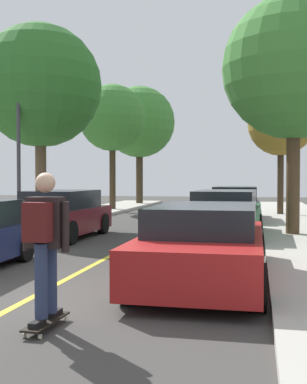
{
  "coord_description": "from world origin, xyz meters",
  "views": [
    {
      "loc": [
        3.24,
        -6.38,
        1.76
      ],
      "look_at": [
        0.4,
        7.01,
        1.37
      ],
      "focal_mm": 46.05,
      "sensor_mm": 36.0,
      "label": 1
    }
  ],
  "objects_px": {
    "street_tree_right_nearest": "(294,68)",
    "streetlamp": "(18,138)",
    "parked_car_right_far": "(235,205)",
    "skateboard": "(46,322)",
    "street_tree_right_near": "(281,123)",
    "parked_car_left_near": "(62,215)",
    "parked_car_right_nearest": "(205,244)",
    "street_tree_left_nearest": "(40,86)",
    "parked_car_right_near": "(226,215)",
    "skateboarder": "(44,237)",
    "street_tree_left_far": "(139,122)",
    "street_tree_left_near": "(112,118)"
  },
  "relations": [
    {
      "from": "street_tree_right_near",
      "to": "parked_car_left_near",
      "type": "bearing_deg",
      "value": -125.35
    },
    {
      "from": "street_tree_right_nearest",
      "to": "skateboarder",
      "type": "distance_m",
      "value": 10.87
    },
    {
      "from": "street_tree_right_nearest",
      "to": "streetlamp",
      "type": "relative_size",
      "value": 1.39
    },
    {
      "from": "skateboard",
      "to": "streetlamp",
      "type": "bearing_deg",
      "value": 118.94
    },
    {
      "from": "parked_car_left_near",
      "to": "street_tree_left_far",
      "type": "relative_size",
      "value": 0.54
    },
    {
      "from": "street_tree_left_nearest",
      "to": "street_tree_right_near",
      "type": "relative_size",
      "value": 1.25
    },
    {
      "from": "streetlamp",
      "to": "skateboarder",
      "type": "relative_size",
      "value": 2.89
    },
    {
      "from": "parked_car_right_near",
      "to": "street_tree_left_near",
      "type": "relative_size",
      "value": 0.69
    },
    {
      "from": "parked_car_right_far",
      "to": "skateboarder",
      "type": "relative_size",
      "value": 2.73
    },
    {
      "from": "street_tree_left_far",
      "to": "skateboarder",
      "type": "relative_size",
      "value": 4.39
    },
    {
      "from": "street_tree_left_nearest",
      "to": "street_tree_right_near",
      "type": "bearing_deg",
      "value": 38.3
    },
    {
      "from": "parked_car_right_far",
      "to": "street_tree_right_nearest",
      "type": "xyz_separation_m",
      "value": [
        1.87,
        -4.74,
        4.23
      ]
    },
    {
      "from": "street_tree_right_nearest",
      "to": "street_tree_right_near",
      "type": "bearing_deg",
      "value": 90.0
    },
    {
      "from": "parked_car_right_far",
      "to": "skateboard",
      "type": "height_order",
      "value": "parked_car_right_far"
    },
    {
      "from": "parked_car_right_far",
      "to": "street_tree_right_nearest",
      "type": "distance_m",
      "value": 6.62
    },
    {
      "from": "parked_car_right_nearest",
      "to": "street_tree_right_near",
      "type": "distance_m",
      "value": 15.15
    },
    {
      "from": "parked_car_right_nearest",
      "to": "street_tree_left_nearest",
      "type": "height_order",
      "value": "street_tree_left_nearest"
    },
    {
      "from": "parked_car_right_nearest",
      "to": "parked_car_left_near",
      "type": "bearing_deg",
      "value": 131.92
    },
    {
      "from": "parked_car_right_near",
      "to": "skateboarder",
      "type": "height_order",
      "value": "skateboarder"
    },
    {
      "from": "parked_car_right_near",
      "to": "street_tree_left_nearest",
      "type": "bearing_deg",
      "value": 163.13
    },
    {
      "from": "parked_car_right_far",
      "to": "streetlamp",
      "type": "xyz_separation_m",
      "value": [
        -6.49,
        -5.3,
        2.3
      ]
    },
    {
      "from": "parked_car_right_far",
      "to": "street_tree_left_nearest",
      "type": "bearing_deg",
      "value": -152.61
    },
    {
      "from": "parked_car_left_near",
      "to": "street_tree_right_near",
      "type": "bearing_deg",
      "value": 54.65
    },
    {
      "from": "parked_car_right_nearest",
      "to": "street_tree_left_near",
      "type": "height_order",
      "value": "street_tree_left_near"
    },
    {
      "from": "street_tree_left_far",
      "to": "skateboarder",
      "type": "xyz_separation_m",
      "value": [
        5.09,
        -25.68,
        -4.27
      ]
    },
    {
      "from": "street_tree_left_nearest",
      "to": "streetlamp",
      "type": "distance_m",
      "value": 2.72
    },
    {
      "from": "streetlamp",
      "to": "street_tree_left_near",
      "type": "bearing_deg",
      "value": 90.66
    },
    {
      "from": "streetlamp",
      "to": "street_tree_left_nearest",
      "type": "bearing_deg",
      "value": 93.73
    },
    {
      "from": "street_tree_left_far",
      "to": "parked_car_right_nearest",
      "type": "bearing_deg",
      "value": -73.75
    },
    {
      "from": "parked_car_right_near",
      "to": "street_tree_left_nearest",
      "type": "relative_size",
      "value": 0.65
    },
    {
      "from": "parked_car_right_nearest",
      "to": "street_tree_left_far",
      "type": "relative_size",
      "value": 0.62
    },
    {
      "from": "parked_car_right_near",
      "to": "parked_car_right_far",
      "type": "height_order",
      "value": "parked_car_right_far"
    },
    {
      "from": "parked_car_right_near",
      "to": "streetlamp",
      "type": "xyz_separation_m",
      "value": [
        -6.49,
        0.13,
        2.31
      ]
    },
    {
      "from": "parked_car_right_nearest",
      "to": "skateboard",
      "type": "relative_size",
      "value": 5.5
    },
    {
      "from": "skateboarder",
      "to": "parked_car_left_near",
      "type": "bearing_deg",
      "value": 111.25
    },
    {
      "from": "street_tree_left_nearest",
      "to": "street_tree_left_far",
      "type": "distance_m",
      "value": 14.79
    },
    {
      "from": "street_tree_left_far",
      "to": "street_tree_right_near",
      "type": "distance_m",
      "value": 11.78
    },
    {
      "from": "parked_car_right_far",
      "to": "streetlamp",
      "type": "distance_m",
      "value": 8.69
    },
    {
      "from": "parked_car_right_nearest",
      "to": "street_tree_right_nearest",
      "type": "xyz_separation_m",
      "value": [
        1.87,
        6.59,
        4.29
      ]
    },
    {
      "from": "parked_car_left_near",
      "to": "street_tree_left_far",
      "type": "height_order",
      "value": "street_tree_left_far"
    },
    {
      "from": "parked_car_left_near",
      "to": "street_tree_left_nearest",
      "type": "distance_m",
      "value": 5.37
    },
    {
      "from": "streetlamp",
      "to": "skateboard",
      "type": "distance_m",
      "value": 10.67
    },
    {
      "from": "skateboard",
      "to": "parked_car_right_near",
      "type": "bearing_deg",
      "value": 80.22
    },
    {
      "from": "parked_car_right_nearest",
      "to": "street_tree_right_near",
      "type": "height_order",
      "value": "street_tree_right_near"
    },
    {
      "from": "street_tree_left_nearest",
      "to": "skateboard",
      "type": "xyz_separation_m",
      "value": [
        5.09,
        -10.85,
        -4.89
      ]
    },
    {
      "from": "parked_car_left_near",
      "to": "street_tree_left_nearest",
      "type": "bearing_deg",
      "value": 125.54
    },
    {
      "from": "parked_car_left_near",
      "to": "street_tree_left_near",
      "type": "xyz_separation_m",
      "value": [
        -1.87,
        11.37,
        4.21
      ]
    },
    {
      "from": "street_tree_left_far",
      "to": "street_tree_left_nearest",
      "type": "bearing_deg",
      "value": -90.0
    },
    {
      "from": "street_tree_left_nearest",
      "to": "street_tree_right_nearest",
      "type": "bearing_deg",
      "value": -8.78
    },
    {
      "from": "street_tree_left_nearest",
      "to": "skateboard",
      "type": "distance_m",
      "value": 12.94
    }
  ]
}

